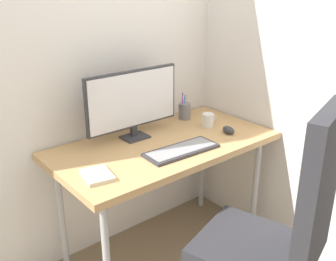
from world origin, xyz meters
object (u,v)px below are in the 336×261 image
at_px(mouse, 229,130).
at_px(pen_holder, 185,111).
at_px(monitor, 133,101).
at_px(office_chair, 278,232).
at_px(keyboard, 181,150).
at_px(notebook, 97,176).
at_px(coffee_mug, 208,120).

bearing_deg(mouse, pen_holder, 102.75).
bearing_deg(monitor, office_chair, -84.48).
relative_size(monitor, keyboard, 1.41).
xyz_separation_m(keyboard, mouse, (0.40, 0.02, 0.01)).
relative_size(pen_holder, notebook, 1.07).
relative_size(keyboard, pen_holder, 2.43).
bearing_deg(pen_holder, office_chair, -109.12).
height_order(monitor, pen_holder, monitor).
relative_size(office_chair, pen_holder, 6.75).
bearing_deg(coffee_mug, notebook, -170.36).
height_order(office_chair, keyboard, office_chair).
height_order(mouse, coffee_mug, coffee_mug).
xyz_separation_m(notebook, coffee_mug, (0.89, 0.15, 0.03)).
relative_size(keyboard, mouse, 4.67).
distance_m(monitor, keyboard, 0.40).
relative_size(pen_holder, coffee_mug, 1.63).
relative_size(mouse, coffee_mug, 0.85).
bearing_deg(notebook, mouse, 9.99).
bearing_deg(notebook, keyboard, 7.01).
relative_size(office_chair, coffee_mug, 11.03).
bearing_deg(keyboard, office_chair, -88.93).
distance_m(monitor, coffee_mug, 0.52).
bearing_deg(monitor, coffee_mug, -17.60).
height_order(monitor, mouse, monitor).
distance_m(pen_holder, notebook, 0.94).
xyz_separation_m(pen_holder, coffee_mug, (0.02, -0.21, -0.01)).
bearing_deg(mouse, notebook, -172.48).
relative_size(mouse, pen_holder, 0.52).
distance_m(keyboard, coffee_mug, 0.43).
height_order(pen_holder, coffee_mug, pen_holder).
bearing_deg(keyboard, pen_holder, 46.56).
height_order(mouse, notebook, mouse).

